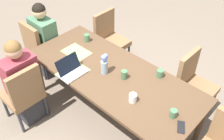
{
  "coord_description": "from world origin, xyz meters",
  "views": [
    {
      "loc": [
        1.62,
        -1.71,
        2.76
      ],
      "look_at": [
        0.0,
        0.0,
        0.77
      ],
      "focal_mm": 41.21,
      "sensor_mm": 36.0,
      "label": 1
    }
  ],
  "objects_px": {
    "chair_near_left_mid": "(24,92)",
    "coffee_mug_far_left": "(133,98)",
    "coffee_mug_centre_right": "(87,38)",
    "person_head_left_left_near": "(46,44)",
    "coffee_mug_centre_left": "(160,73)",
    "coffee_mug_near_right": "(124,75)",
    "flower_vase": "(104,63)",
    "coffee_mug_near_left": "(173,113)",
    "phone_black": "(181,127)",
    "chair_far_right_mid": "(193,82)",
    "chair_head_left_left_near": "(40,46)",
    "dining_table": "(112,77)",
    "laptop_near_left_mid": "(71,70)",
    "chair_far_left_far": "(109,37)",
    "person_near_left_mid": "(24,86)"
  },
  "relations": [
    {
      "from": "person_head_left_left_near",
      "to": "chair_far_left_far",
      "type": "bearing_deg",
      "value": 57.53
    },
    {
      "from": "chair_far_left_far",
      "to": "chair_far_right_mid",
      "type": "distance_m",
      "value": 1.53
    },
    {
      "from": "flower_vase",
      "to": "coffee_mug_near_right",
      "type": "xyz_separation_m",
      "value": [
        0.24,
        0.09,
        -0.09
      ]
    },
    {
      "from": "chair_far_right_mid",
      "to": "coffee_mug_near_left",
      "type": "height_order",
      "value": "chair_far_right_mid"
    },
    {
      "from": "chair_far_right_mid",
      "to": "phone_black",
      "type": "relative_size",
      "value": 6.0
    },
    {
      "from": "laptop_near_left_mid",
      "to": "coffee_mug_centre_left",
      "type": "bearing_deg",
      "value": 40.2
    },
    {
      "from": "flower_vase",
      "to": "person_head_left_left_near",
      "type": "bearing_deg",
      "value": 179.31
    },
    {
      "from": "coffee_mug_near_right",
      "to": "coffee_mug_near_left",
      "type": "bearing_deg",
      "value": -7.42
    },
    {
      "from": "flower_vase",
      "to": "coffee_mug_near_left",
      "type": "distance_m",
      "value": 0.98
    },
    {
      "from": "person_near_left_mid",
      "to": "coffee_mug_centre_left",
      "type": "distance_m",
      "value": 1.69
    },
    {
      "from": "dining_table",
      "to": "coffee_mug_near_right",
      "type": "bearing_deg",
      "value": 11.69
    },
    {
      "from": "person_near_left_mid",
      "to": "laptop_near_left_mid",
      "type": "xyz_separation_m",
      "value": [
        0.44,
        0.43,
        0.24
      ]
    },
    {
      "from": "chair_near_left_mid",
      "to": "flower_vase",
      "type": "relative_size",
      "value": 3.35
    },
    {
      "from": "dining_table",
      "to": "person_head_left_left_near",
      "type": "xyz_separation_m",
      "value": [
        -1.37,
        -0.04,
        -0.13
      ]
    },
    {
      "from": "coffee_mug_near_right",
      "to": "coffee_mug_centre_left",
      "type": "xyz_separation_m",
      "value": [
        0.29,
        0.31,
        -0.01
      ]
    },
    {
      "from": "chair_near_left_mid",
      "to": "coffee_mug_far_left",
      "type": "xyz_separation_m",
      "value": [
        1.2,
        0.65,
        0.27
      ]
    },
    {
      "from": "coffee_mug_near_right",
      "to": "coffee_mug_far_left",
      "type": "height_order",
      "value": "coffee_mug_near_right"
    },
    {
      "from": "chair_far_left_far",
      "to": "coffee_mug_near_left",
      "type": "relative_size",
      "value": 9.99
    },
    {
      "from": "chair_head_left_left_near",
      "to": "person_near_left_mid",
      "type": "distance_m",
      "value": 0.91
    },
    {
      "from": "person_near_left_mid",
      "to": "coffee_mug_centre_left",
      "type": "bearing_deg",
      "value": 41.8
    },
    {
      "from": "person_head_left_left_near",
      "to": "coffee_mug_centre_right",
      "type": "bearing_deg",
      "value": 25.54
    },
    {
      "from": "coffee_mug_near_right",
      "to": "coffee_mug_centre_right",
      "type": "xyz_separation_m",
      "value": [
        -0.9,
        0.23,
        -0.0
      ]
    },
    {
      "from": "coffee_mug_centre_right",
      "to": "person_head_left_left_near",
      "type": "bearing_deg",
      "value": -154.46
    },
    {
      "from": "laptop_near_left_mid",
      "to": "coffee_mug_far_left",
      "type": "xyz_separation_m",
      "value": [
        0.83,
        0.16,
        0.01
      ]
    },
    {
      "from": "flower_vase",
      "to": "coffee_mug_far_left",
      "type": "xyz_separation_m",
      "value": [
        0.55,
        -0.13,
        -0.1
      ]
    },
    {
      "from": "flower_vase",
      "to": "phone_black",
      "type": "xyz_separation_m",
      "value": [
        1.12,
        -0.07,
        -0.14
      ]
    },
    {
      "from": "laptop_near_left_mid",
      "to": "coffee_mug_near_right",
      "type": "height_order",
      "value": "laptop_near_left_mid"
    },
    {
      "from": "chair_far_left_far",
      "to": "chair_far_right_mid",
      "type": "height_order",
      "value": "same"
    },
    {
      "from": "chair_far_right_mid",
      "to": "coffee_mug_centre_right",
      "type": "height_order",
      "value": "chair_far_right_mid"
    },
    {
      "from": "chair_near_left_mid",
      "to": "coffee_mug_centre_left",
      "type": "bearing_deg",
      "value": 45.05
    },
    {
      "from": "coffee_mug_near_right",
      "to": "coffee_mug_centre_left",
      "type": "relative_size",
      "value": 1.12
    },
    {
      "from": "flower_vase",
      "to": "coffee_mug_far_left",
      "type": "height_order",
      "value": "flower_vase"
    },
    {
      "from": "chair_far_left_far",
      "to": "laptop_near_left_mid",
      "type": "height_order",
      "value": "laptop_near_left_mid"
    },
    {
      "from": "chair_near_left_mid",
      "to": "coffee_mug_near_left",
      "type": "distance_m",
      "value": 1.82
    },
    {
      "from": "chair_far_left_far",
      "to": "coffee_mug_near_right",
      "type": "xyz_separation_m",
      "value": [
        0.99,
        -0.78,
        0.28
      ]
    },
    {
      "from": "chair_far_right_mid",
      "to": "coffee_mug_near_left",
      "type": "relative_size",
      "value": 9.99
    },
    {
      "from": "person_near_left_mid",
      "to": "flower_vase",
      "type": "xyz_separation_m",
      "value": [
        0.72,
        0.72,
        0.34
      ]
    },
    {
      "from": "dining_table",
      "to": "chair_far_right_mid",
      "type": "distance_m",
      "value": 1.06
    },
    {
      "from": "laptop_near_left_mid",
      "to": "coffee_mug_near_right",
      "type": "relative_size",
      "value": 2.92
    },
    {
      "from": "chair_head_left_left_near",
      "to": "chair_near_left_mid",
      "type": "bearing_deg",
      "value": -45.42
    },
    {
      "from": "person_head_left_left_near",
      "to": "chair_near_left_mid",
      "type": "bearing_deg",
      "value": -50.77
    },
    {
      "from": "coffee_mug_near_right",
      "to": "phone_black",
      "type": "xyz_separation_m",
      "value": [
        0.88,
        -0.16,
        -0.05
      ]
    },
    {
      "from": "laptop_near_left_mid",
      "to": "coffee_mug_near_right",
      "type": "bearing_deg",
      "value": 35.54
    },
    {
      "from": "flower_vase",
      "to": "coffee_mug_near_left",
      "type": "xyz_separation_m",
      "value": [
        0.98,
        -0.01,
        -0.1
      ]
    },
    {
      "from": "coffee_mug_centre_left",
      "to": "coffee_mug_far_left",
      "type": "distance_m",
      "value": 0.53
    },
    {
      "from": "person_head_left_left_near",
      "to": "coffee_mug_near_right",
      "type": "height_order",
      "value": "person_head_left_left_near"
    },
    {
      "from": "coffee_mug_centre_right",
      "to": "chair_near_left_mid",
      "type": "bearing_deg",
      "value": -89.17
    },
    {
      "from": "chair_head_left_left_near",
      "to": "dining_table",
      "type": "bearing_deg",
      "value": 4.55
    },
    {
      "from": "person_head_left_left_near",
      "to": "coffee_mug_centre_left",
      "type": "height_order",
      "value": "person_head_left_left_near"
    },
    {
      "from": "person_near_left_mid",
      "to": "coffee_mug_near_left",
      "type": "height_order",
      "value": "person_near_left_mid"
    }
  ]
}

